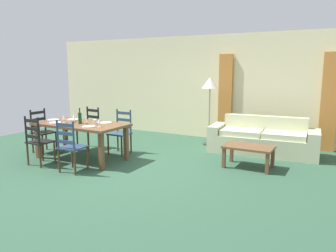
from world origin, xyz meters
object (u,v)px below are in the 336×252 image
object	(u,v)px
dining_chair_head_west	(42,131)
standing_lamp	(210,87)
wine_glass_far_left	(74,116)
dining_chair_far_left	(90,128)
wine_glass_near_right	(99,121)
couch	(263,140)
dining_chair_far_right	(121,132)
coffee_table	(249,149)
dining_chair_near_right	(71,146)
wine_bottle	(80,118)
dining_chair_near_left	(38,141)
dining_table	(81,127)
wine_glass_near_left	(64,118)
coffee_cup_primary	(95,122)

from	to	relation	value
dining_chair_head_west	standing_lamp	distance (m)	3.97
wine_glass_far_left	dining_chair_far_left	bearing A→B (deg)	106.38
wine_glass_near_right	couch	size ratio (longest dim) A/B	0.07
couch	dining_chair_far_right	bearing A→B (deg)	-150.77
dining_chair_far_left	coffee_table	xyz separation A→B (m)	(3.65, 0.29, -0.12)
dining_chair_near_right	wine_glass_far_left	xyz separation A→B (m)	(-0.75, 0.87, 0.38)
dining_chair_near_right	wine_bottle	size ratio (longest dim) A/B	3.04
dining_chair_far_right	dining_chair_near_left	bearing A→B (deg)	-119.83
dining_chair_near_left	couch	xyz separation A→B (m)	(3.57, 3.01, -0.19)
dining_chair_far_right	couch	xyz separation A→B (m)	(2.72, 1.52, -0.19)
dining_chair_far_right	coffee_table	size ratio (longest dim) A/B	1.07
dining_chair_near_left	coffee_table	bearing A→B (deg)	26.53
dining_chair_near_left	wine_glass_near_right	distance (m)	1.24
dining_chair_head_west	dining_table	bearing A→B (deg)	-0.60
wine_glass_near_right	wine_glass_far_left	xyz separation A→B (m)	(-0.90, 0.27, 0.00)
dining_chair_head_west	wine_bottle	bearing A→B (deg)	-2.46
dining_chair_far_right	wine_bottle	world-z (taller)	wine_bottle
dining_chair_far_left	coffee_table	distance (m)	3.67
wine_glass_near_left	standing_lamp	world-z (taller)	standing_lamp
couch	coffee_table	world-z (taller)	couch
dining_chair_far_right	coffee_table	distance (m)	2.76
dining_chair_near_right	wine_glass_near_right	size ratio (longest dim) A/B	5.96
couch	dining_chair_far_left	bearing A→B (deg)	-157.53
coffee_table	wine_glass_near_left	bearing A→B (deg)	-160.88
wine_glass_near_right	dining_chair_head_west	bearing A→B (deg)	175.09
coffee_cup_primary	dining_table	bearing A→B (deg)	-167.80
dining_table	dining_chair_near_right	xyz separation A→B (m)	(0.46, -0.74, -0.19)
dining_chair_head_west	wine_glass_near_left	bearing A→B (deg)	-10.13
dining_chair_far_right	wine_bottle	size ratio (longest dim) A/B	3.04
dining_table	wine_bottle	xyz separation A→B (m)	(0.03, -0.04, 0.20)
wine_glass_near_left	standing_lamp	size ratio (longest dim) A/B	0.10
wine_glass_near_right	dining_chair_near_left	bearing A→B (deg)	-150.58
wine_bottle	coffee_table	world-z (taller)	wine_bottle
dining_chair_near_left	standing_lamp	world-z (taller)	standing_lamp
dining_chair_head_west	coffee_cup_primary	world-z (taller)	dining_chair_head_west
dining_chair_near_left	dining_chair_far_right	world-z (taller)	same
dining_table	coffee_cup_primary	xyz separation A→B (m)	(0.32, 0.07, 0.13)
couch	wine_glass_near_right	bearing A→B (deg)	-136.35
standing_lamp	wine_glass_near_right	bearing A→B (deg)	-114.67
dining_table	coffee_table	xyz separation A→B (m)	(3.17, 1.07, -0.31)
wine_glass_near_right	wine_glass_far_left	world-z (taller)	same
standing_lamp	coffee_table	bearing A→B (deg)	-45.82
dining_chair_far_left	wine_glass_near_right	xyz separation A→B (m)	(1.09, -0.92, 0.38)
coffee_table	standing_lamp	world-z (taller)	standing_lamp
wine_glass_near_right	coffee_cup_primary	world-z (taller)	wine_glass_near_right
dining_chair_far_right	coffee_table	xyz separation A→B (m)	(2.74, 0.31, -0.12)
dining_table	wine_glass_near_right	bearing A→B (deg)	-12.97
wine_bottle	standing_lamp	xyz separation A→B (m)	(1.78, 2.51, 0.54)
wine_bottle	wine_glass_far_left	xyz separation A→B (m)	(-0.32, 0.17, -0.01)
couch	wine_glass_far_left	bearing A→B (deg)	-147.91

